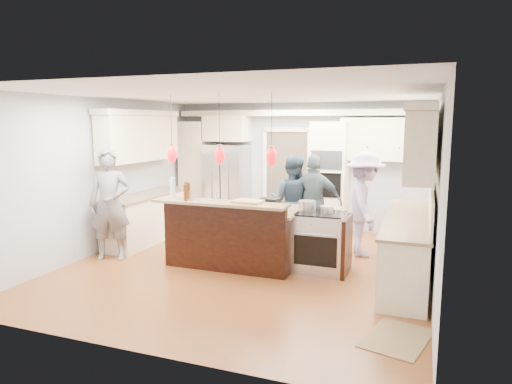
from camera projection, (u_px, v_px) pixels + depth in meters
ground_plane at (248, 266)px, 7.34m from camera, size 6.00×6.00×0.00m
room_shell at (248, 153)px, 7.07m from camera, size 5.54×6.04×2.72m
refrigerator at (227, 185)px, 10.19m from camera, size 0.90×0.70×1.80m
oven_column at (329, 178)px, 9.38m from camera, size 0.72×0.69×2.30m
back_upper_cabinets at (262, 151)px, 9.90m from camera, size 5.30×0.61×2.54m
right_counter_run at (412, 208)px, 6.62m from camera, size 0.64×3.10×2.51m
left_cabinets at (145, 187)px, 8.77m from camera, size 0.64×2.30×2.51m
kitchen_island at (236, 234)px, 7.42m from camera, size 2.10×1.46×1.12m
island_range at (322, 242)px, 7.01m from camera, size 0.82×0.71×0.92m
pendant_lights at (220, 155)px, 6.68m from camera, size 1.75×0.15×1.03m
person_bar_end at (110, 204)px, 7.58m from camera, size 0.80×0.66×1.87m
person_far_left at (292, 202)px, 8.33m from camera, size 0.84×0.66×1.70m
person_far_right at (314, 203)px, 8.16m from camera, size 1.04×0.51×1.72m
person_range_side at (364, 204)px, 7.78m from camera, size 0.95×1.30×1.80m
floor_rug at (397, 338)px, 4.86m from camera, size 0.79×0.99×0.01m
water_bottle at (173, 188)px, 7.03m from camera, size 0.08×0.08×0.33m
beer_bottle_a at (188, 191)px, 6.98m from camera, size 0.08×0.08×0.25m
beer_bottle_b at (186, 193)px, 6.82m from camera, size 0.07×0.07×0.24m
beer_bottle_c at (186, 190)px, 7.03m from camera, size 0.07×0.07×0.26m
drink_can at (192, 196)px, 6.88m from camera, size 0.09×0.09×0.14m
cutting_board at (248, 201)px, 6.68m from camera, size 0.44×0.33×0.03m
pot_large at (307, 206)px, 7.09m from camera, size 0.27×0.27×0.16m
pot_small at (327, 209)px, 6.93m from camera, size 0.21×0.21×0.10m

